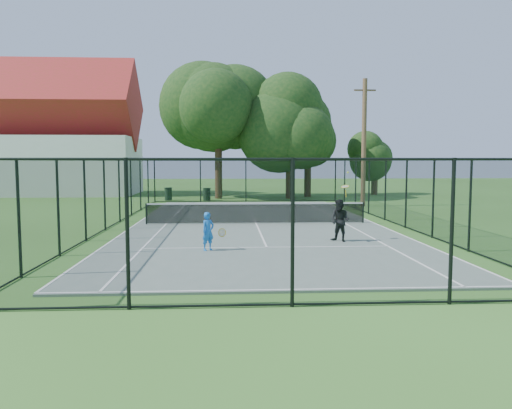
{
  "coord_description": "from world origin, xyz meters",
  "views": [
    {
      "loc": [
        -1.28,
        -22.78,
        2.93
      ],
      "look_at": [
        -0.17,
        -3.0,
        1.2
      ],
      "focal_mm": 35.0,
      "sensor_mm": 36.0,
      "label": 1
    }
  ],
  "objects": [
    {
      "name": "trash_bin_right",
      "position": [
        -2.86,
        14.3,
        0.47
      ],
      "size": [
        0.58,
        0.58,
        0.94
      ],
      "color": "black",
      "rests_on": "ground"
    },
    {
      "name": "player_black",
      "position": [
        2.71,
        -5.31,
        0.82
      ],
      "size": [
        0.92,
        0.96,
        2.49
      ],
      "color": "black",
      "rests_on": "tennis_court"
    },
    {
      "name": "tree_near_left",
      "position": [
        -2.02,
        16.34,
        5.97
      ],
      "size": [
        7.44,
        7.44,
        9.7
      ],
      "color": "#332114",
      "rests_on": "ground"
    },
    {
      "name": "fence",
      "position": [
        0.0,
        0.0,
        1.5
      ],
      "size": [
        13.1,
        26.1,
        3.0
      ],
      "color": "black",
      "rests_on": "ground"
    },
    {
      "name": "player_blue",
      "position": [
        -1.92,
        -6.84,
        0.68
      ],
      "size": [
        0.85,
        0.51,
        1.23
      ],
      "color": "blue",
      "rests_on": "tennis_court"
    },
    {
      "name": "tree_far_right",
      "position": [
        11.49,
        20.08,
        3.17
      ],
      "size": [
        3.89,
        3.89,
        5.14
      ],
      "color": "#332114",
      "rests_on": "ground"
    },
    {
      "name": "trash_bin_left",
      "position": [
        -5.73,
        14.57,
        0.49
      ],
      "size": [
        0.58,
        0.58,
        0.96
      ],
      "color": "black",
      "rests_on": "ground"
    },
    {
      "name": "tennis_net",
      "position": [
        0.0,
        0.0,
        0.58
      ],
      "size": [
        10.08,
        0.08,
        0.95
      ],
      "color": "black",
      "rests_on": "tennis_court"
    },
    {
      "name": "ground",
      "position": [
        0.0,
        0.0,
        0.0
      ],
      "size": [
        120.0,
        120.0,
        0.0
      ],
      "primitive_type": "plane",
      "color": "#356021"
    },
    {
      "name": "tennis_court",
      "position": [
        0.0,
        0.0,
        0.03
      ],
      "size": [
        11.0,
        24.0,
        0.06
      ],
      "primitive_type": "cube",
      "color": "slate",
      "rests_on": "ground"
    },
    {
      "name": "tree_near_mid",
      "position": [
        3.51,
        16.02,
        5.34
      ],
      "size": [
        6.63,
        6.63,
        8.67
      ],
      "color": "#332114",
      "rests_on": "ground"
    },
    {
      "name": "utility_pole",
      "position": [
        7.45,
        9.0,
        4.14
      ],
      "size": [
        1.4,
        0.3,
        8.16
      ],
      "color": "#4C3823",
      "rests_on": "ground"
    },
    {
      "name": "tree_near_right",
      "position": [
        5.26,
        17.91,
        5.15
      ],
      "size": [
        5.88,
        5.88,
        8.11
      ],
      "color": "#332114",
      "rests_on": "ground"
    },
    {
      "name": "building",
      "position": [
        -17.0,
        22.0,
        4.93
      ],
      "size": [
        15.3,
        8.15,
        11.87
      ],
      "color": "silver",
      "rests_on": "ground"
    }
  ]
}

